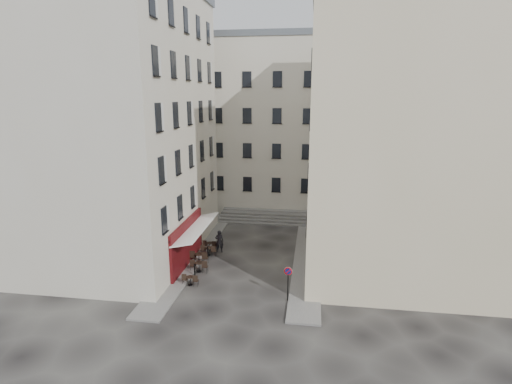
% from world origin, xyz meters
% --- Properties ---
extents(ground, '(90.00, 90.00, 0.00)m').
position_xyz_m(ground, '(0.00, 0.00, 0.00)').
color(ground, black).
rests_on(ground, ground).
extents(sidewalk_left, '(2.00, 22.00, 0.12)m').
position_xyz_m(sidewalk_left, '(-4.50, 4.00, 0.06)').
color(sidewalk_left, slate).
rests_on(sidewalk_left, ground).
extents(sidewalk_right, '(2.00, 18.00, 0.12)m').
position_xyz_m(sidewalk_right, '(4.50, 3.00, 0.06)').
color(sidewalk_right, slate).
rests_on(sidewalk_right, ground).
extents(building_left, '(12.20, 16.20, 20.60)m').
position_xyz_m(building_left, '(-10.50, 3.00, 10.31)').
color(building_left, beige).
rests_on(building_left, ground).
extents(building_right, '(12.20, 14.20, 18.60)m').
position_xyz_m(building_right, '(10.50, 3.50, 9.31)').
color(building_right, beige).
rests_on(building_right, ground).
extents(building_back, '(18.20, 10.20, 18.60)m').
position_xyz_m(building_back, '(-1.00, 19.00, 9.31)').
color(building_back, beige).
rests_on(building_back, ground).
extents(cafe_storefront, '(1.74, 7.30, 3.50)m').
position_xyz_m(cafe_storefront, '(-4.32, 1.00, 1.88)').
color(cafe_storefront, '#420909').
rests_on(cafe_storefront, ground).
extents(stone_steps, '(9.00, 3.15, 0.80)m').
position_xyz_m(stone_steps, '(0.00, 12.57, 0.40)').
color(stone_steps, '#63605D').
rests_on(stone_steps, ground).
extents(bollard_near, '(0.12, 0.12, 0.98)m').
position_xyz_m(bollard_near, '(-3.25, -1.00, 0.53)').
color(bollard_near, black).
rests_on(bollard_near, ground).
extents(bollard_mid, '(0.12, 0.12, 0.98)m').
position_xyz_m(bollard_mid, '(-3.25, 2.50, 0.53)').
color(bollard_mid, black).
rests_on(bollard_mid, ground).
extents(bollard_far, '(0.12, 0.12, 0.98)m').
position_xyz_m(bollard_far, '(-3.25, 6.00, 0.53)').
color(bollard_far, black).
rests_on(bollard_far, ground).
extents(no_parking_sign, '(0.51, 0.12, 2.24)m').
position_xyz_m(no_parking_sign, '(3.45, -3.35, 1.59)').
color(no_parking_sign, black).
rests_on(no_parking_sign, ground).
extents(bistro_table_a, '(1.13, 0.53, 0.80)m').
position_xyz_m(bistro_table_a, '(-3.17, -2.26, 0.41)').
color(bistro_table_a, black).
rests_on(bistro_table_a, ground).
extents(bistro_table_b, '(1.32, 0.62, 0.92)m').
position_xyz_m(bistro_table_b, '(-3.18, -0.15, 0.47)').
color(bistro_table_b, black).
rests_on(bistro_table_b, ground).
extents(bistro_table_c, '(1.40, 0.66, 0.99)m').
position_xyz_m(bistro_table_c, '(-3.60, 1.32, 0.50)').
color(bistro_table_c, black).
rests_on(bistro_table_c, ground).
extents(bistro_table_d, '(1.26, 0.59, 0.88)m').
position_xyz_m(bistro_table_d, '(-3.30, 2.90, 0.45)').
color(bistro_table_d, black).
rests_on(bistro_table_d, ground).
extents(bistro_table_e, '(1.18, 0.55, 0.83)m').
position_xyz_m(bistro_table_e, '(-3.49, 4.05, 0.42)').
color(bistro_table_e, black).
rests_on(bistro_table_e, ground).
extents(pedestrian, '(0.76, 0.58, 1.86)m').
position_xyz_m(pedestrian, '(-2.61, 3.80, 0.93)').
color(pedestrian, black).
rests_on(pedestrian, ground).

